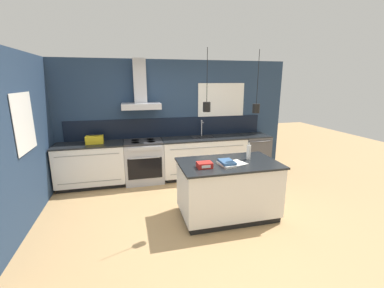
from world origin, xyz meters
name	(u,v)px	position (x,y,z in m)	size (l,w,h in m)	color
ground_plane	(189,215)	(0.00, 0.00, 0.00)	(16.00, 16.00, 0.00)	tan
wall_back	(167,117)	(-0.03, 2.00, 1.35)	(5.60, 2.27, 2.60)	navy
wall_left	(27,137)	(-2.43, 0.70, 1.30)	(0.08, 3.80, 2.60)	navy
counter_run_left	(91,165)	(-1.69, 1.69, 0.46)	(1.37, 0.64, 0.91)	black
counter_run_sink	(204,157)	(0.74, 1.69, 0.46)	(1.90, 0.64, 1.28)	black
oven_range	(144,161)	(-0.61, 1.69, 0.46)	(0.81, 0.66, 0.91)	#B5B5BA
dishwasher	(253,153)	(1.99, 1.69, 0.46)	(0.61, 0.65, 0.91)	#4C4C51
kitchen_island	(228,189)	(0.61, -0.13, 0.46)	(1.56, 0.94, 0.91)	black
bottle_on_island	(249,152)	(0.98, -0.05, 1.03)	(0.07, 0.07, 0.30)	silver
book_stack	(226,163)	(0.52, -0.25, 0.94)	(0.23, 0.33, 0.07)	silver
red_supply_box	(205,165)	(0.16, -0.27, 0.95)	(0.22, 0.17, 0.08)	red
paper_pile	(232,164)	(0.63, -0.21, 0.91)	(0.47, 0.37, 0.01)	silver
yellow_toolbox	(95,140)	(-1.57, 1.69, 0.99)	(0.34, 0.18, 0.19)	gold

